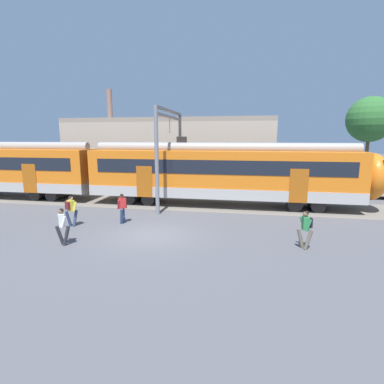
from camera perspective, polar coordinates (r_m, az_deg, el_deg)
The scene contains 11 objects.
ground_plane at distance 14.85m, azimuth -7.77°, elevation -8.12°, with size 160.00×160.00×0.00m, color #515156.
track_bed at distance 24.58m, azimuth -21.17°, elevation -1.29°, with size 80.00×4.40×0.01m, color slate.
commuter_train at distance 23.04m, azimuth -16.26°, elevation 3.92°, with size 38.05×3.07×4.73m.
pedestrian_yellow at distance 17.09m, azimuth -22.10°, elevation -2.88°, with size 0.65×0.58×1.67m.
pedestrian_white at distance 14.32m, azimuth -23.49°, elevation -5.58°, with size 0.71×0.51×1.67m.
pedestrian_red at distance 16.85m, azimuth -13.16°, elevation -2.66°, with size 0.48×0.71×1.67m.
pedestrian_green at distance 13.56m, azimuth 20.86°, elevation -6.14°, with size 0.65×0.53×1.67m.
parked_car_tan at distance 27.46m, azimuth 32.60°, elevation 0.57°, with size 4.05×1.85×1.54m.
catenary_gantry at distance 21.15m, azimuth -4.22°, elevation 9.36°, with size 0.24×6.64×6.53m.
background_building at distance 28.92m, azimuth -4.44°, elevation 7.44°, with size 19.41×5.00×9.20m.
street_tree_right at distance 34.60m, azimuth 30.81°, elevation 11.76°, with size 4.38×4.38×8.58m.
Camera 1 is at (4.48, -13.35, 4.70)m, focal length 28.00 mm.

